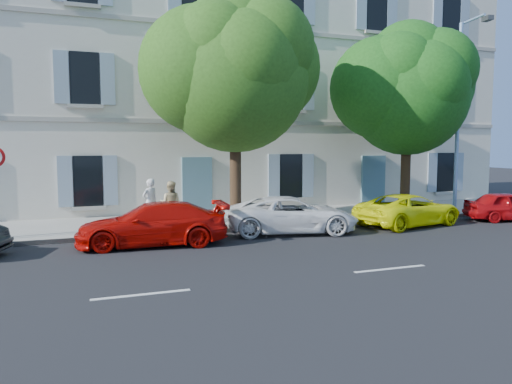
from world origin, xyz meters
name	(u,v)px	position (x,y,z in m)	size (l,w,h in m)	color
ground	(315,240)	(0.00, 0.00, 0.00)	(90.00, 90.00, 0.00)	black
sidewalk	(264,218)	(0.00, 4.45, 0.07)	(36.00, 4.50, 0.15)	#A09E96
kerb	(286,226)	(0.00, 2.28, 0.08)	(36.00, 0.16, 0.16)	#9E998E
building	(222,85)	(0.00, 10.20, 6.00)	(28.00, 7.00, 12.00)	beige
car_red_coupe	(153,224)	(-4.99, 0.95, 0.65)	(1.82, 4.49, 1.30)	#B30A05
car_white_coupe	(292,215)	(-0.18, 1.40, 0.63)	(2.09, 4.54, 1.26)	white
car_yellow_supercar	(409,210)	(4.59, 1.28, 0.60)	(1.99, 4.31, 1.20)	#FBFF0A
car_red_hatchback	(510,206)	(9.12, 0.84, 0.58)	(1.38, 3.43, 1.17)	#B40B0E
tree_left	(235,79)	(-1.72, 2.88, 5.33)	(5.20, 5.20, 8.06)	#3A2819
tree_right	(408,95)	(5.98, 3.35, 5.06)	(4.97, 4.97, 7.66)	#3A2819
street_lamp	(461,106)	(7.94, 2.42, 4.62)	(0.37, 1.69, 7.89)	#7293BF
pedestrian_a	(150,202)	(-4.61, 3.86, 0.99)	(0.61, 0.40, 1.68)	silver
pedestrian_b	(170,204)	(-3.96, 3.48, 0.95)	(0.77, 0.60, 1.59)	#CDB983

